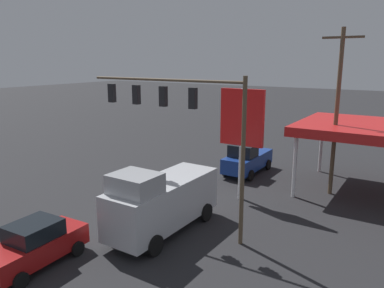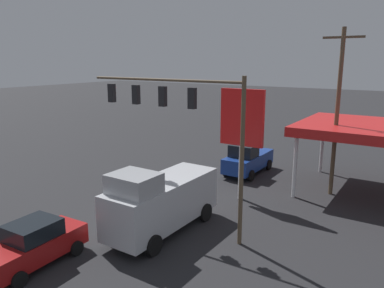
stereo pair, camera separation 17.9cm
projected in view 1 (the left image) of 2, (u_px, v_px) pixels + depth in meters
name	position (u px, v px, depth m)	size (l,w,h in m)	color
ground_plane	(174.00, 208.00, 22.09)	(200.00, 200.00, 0.00)	#262628
traffic_signal_assembly	(178.00, 112.00, 18.38)	(9.11, 0.43, 7.88)	brown
utility_pole	(337.00, 110.00, 23.27)	(2.40, 0.26, 10.47)	brown
price_sign	(242.00, 122.00, 22.54)	(2.79, 0.27, 6.87)	silver
pickup_parked	(247.00, 159.00, 28.60)	(2.28, 5.21, 2.40)	navy
delivery_truck	(162.00, 201.00, 18.65)	(2.61, 6.82, 3.58)	silver
sedan_waiting	(35.00, 244.00, 15.78)	(2.21, 4.47, 1.93)	maroon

